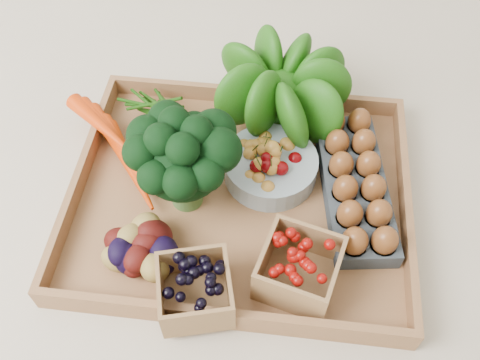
# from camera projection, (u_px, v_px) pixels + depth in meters

# --- Properties ---
(ground) EXTENTS (4.00, 4.00, 0.00)m
(ground) POSITION_uv_depth(u_px,v_px,m) (240.00, 201.00, 0.90)
(ground) COLOR beige
(ground) RESTS_ON ground
(tray) EXTENTS (0.55, 0.45, 0.01)m
(tray) POSITION_uv_depth(u_px,v_px,m) (240.00, 198.00, 0.90)
(tray) COLOR #97673F
(tray) RESTS_ON ground
(carrots) EXTENTS (0.21, 0.15, 0.05)m
(carrots) POSITION_uv_depth(u_px,v_px,m) (120.00, 147.00, 0.92)
(carrots) COLOR red
(carrots) RESTS_ON tray
(lettuce) EXTENTS (0.16, 0.16, 0.16)m
(lettuce) POSITION_uv_depth(u_px,v_px,m) (280.00, 83.00, 0.94)
(lettuce) COLOR #1E480B
(lettuce) RESTS_ON tray
(broccoli) EXTENTS (0.17, 0.17, 0.13)m
(broccoli) POSITION_uv_depth(u_px,v_px,m) (184.00, 175.00, 0.83)
(broccoli) COLOR black
(broccoli) RESTS_ON tray
(cherry_bowl) EXTENTS (0.16, 0.16, 0.04)m
(cherry_bowl) POSITION_uv_depth(u_px,v_px,m) (270.00, 167.00, 0.90)
(cherry_bowl) COLOR #8C9EA5
(cherry_bowl) RESTS_ON tray
(egg_carton) EXTENTS (0.14, 0.30, 0.03)m
(egg_carton) POSITION_uv_depth(u_px,v_px,m) (354.00, 187.00, 0.88)
(egg_carton) COLOR #353C43
(egg_carton) RESTS_ON tray
(potatoes) EXTENTS (0.13, 0.13, 0.07)m
(potatoes) POSITION_uv_depth(u_px,v_px,m) (134.00, 247.00, 0.79)
(potatoes) COLOR #370B08
(potatoes) RESTS_ON tray
(punnet_blackberry) EXTENTS (0.12, 0.12, 0.07)m
(punnet_blackberry) POSITION_uv_depth(u_px,v_px,m) (195.00, 290.00, 0.75)
(punnet_blackberry) COLOR black
(punnet_blackberry) RESTS_ON tray
(punnet_raspberry) EXTENTS (0.13, 0.13, 0.07)m
(punnet_raspberry) POSITION_uv_depth(u_px,v_px,m) (299.00, 268.00, 0.77)
(punnet_raspberry) COLOR #760805
(punnet_raspberry) RESTS_ON tray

